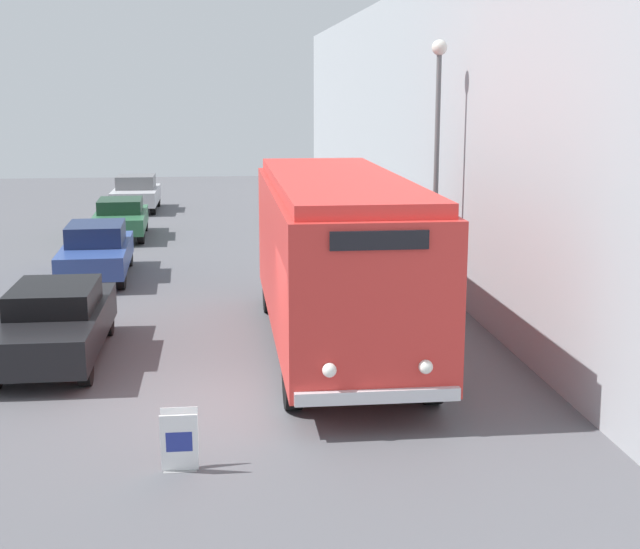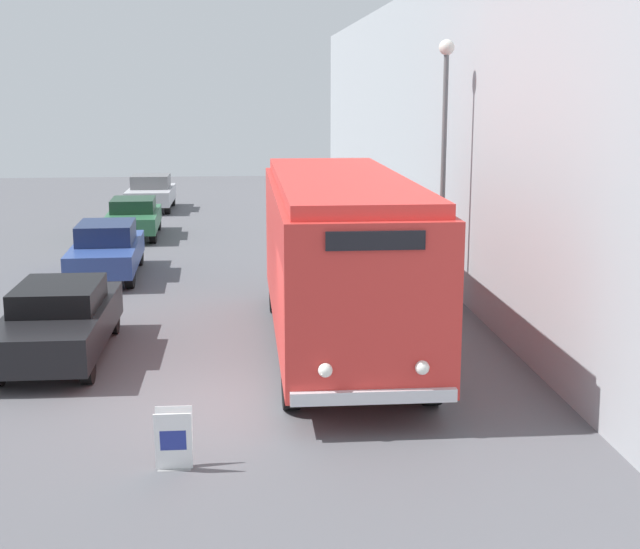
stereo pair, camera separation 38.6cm
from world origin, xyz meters
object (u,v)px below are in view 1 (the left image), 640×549
parked_car_near (55,322)px  parked_car_mid (96,250)px  parked_car_distant (136,193)px  streetlamp (437,136)px  vintage_bus (337,253)px  parked_car_far (121,217)px  sign_board (179,442)px

parked_car_near → parked_car_mid: 7.74m
parked_car_mid → parked_car_distant: size_ratio=1.15×
parked_car_near → streetlamp: bearing=22.2°
vintage_bus → parked_car_far: vintage_bus is taller
vintage_bus → parked_car_distant: bearing=105.0°
sign_board → parked_car_mid: (-2.81, 13.26, 0.36)m
sign_board → streetlamp: streetlamp is taller
vintage_bus → parked_car_far: size_ratio=2.20×
sign_board → parked_car_distant: size_ratio=0.21×
sign_board → streetlamp: bearing=57.4°
vintage_bus → sign_board: (-2.92, -5.55, -1.58)m
sign_board → streetlamp: size_ratio=0.14×
parked_car_distant → parked_car_near: bearing=-88.9°
streetlamp → parked_car_near: (-8.34, -3.43, -3.34)m
streetlamp → vintage_bus: bearing=-129.6°
parked_car_distant → sign_board: bearing=-83.6°
vintage_bus → sign_board: vintage_bus is taller
sign_board → parked_car_near: 6.12m
parked_car_mid → parked_car_far: (-0.05, 6.91, -0.06)m
vintage_bus → parked_car_distant: (-5.86, 21.82, -1.22)m
parked_car_distant → streetlamp: bearing=-64.5°
parked_car_mid → sign_board: bearing=-80.1°
vintage_bus → parked_car_mid: bearing=126.6°
streetlamp → parked_car_near: size_ratio=1.33×
parked_car_near → parked_car_distant: 21.85m
streetlamp → parked_car_far: 14.53m
parked_car_mid → streetlamp: bearing=-28.8°
parked_car_mid → parked_car_far: size_ratio=1.07×
vintage_bus → parked_car_mid: vintage_bus is taller
vintage_bus → sign_board: bearing=-117.7°
vintage_bus → parked_car_near: bearing=-179.7°
parked_car_near → parked_car_distant: parked_car_distant is taller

